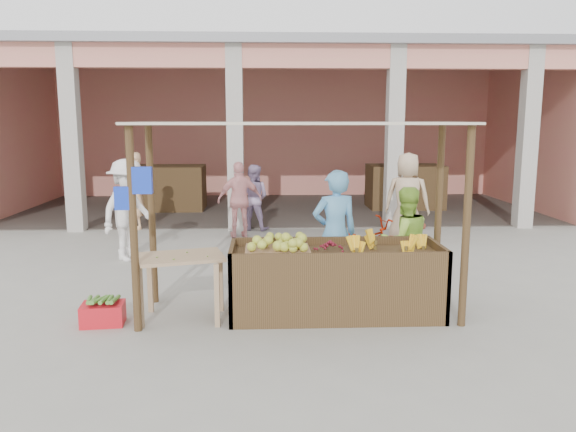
{
  "coord_description": "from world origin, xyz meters",
  "views": [
    {
      "loc": [
        -0.38,
        -6.7,
        2.4
      ],
      "look_at": [
        -0.04,
        1.2,
        1.05
      ],
      "focal_mm": 35.0,
      "sensor_mm": 36.0,
      "label": 1
    }
  ],
  "objects_px": {
    "vendor_green": "(404,239)",
    "fruit_stall": "(335,284)",
    "vendor_blue": "(335,229)",
    "motorcycle": "(358,244)",
    "red_crate": "(103,314)",
    "side_table": "(181,267)"
  },
  "relations": [
    {
      "from": "fruit_stall",
      "to": "vendor_green",
      "type": "relative_size",
      "value": 1.63
    },
    {
      "from": "vendor_blue",
      "to": "red_crate",
      "type": "bearing_deg",
      "value": 8.27
    },
    {
      "from": "red_crate",
      "to": "vendor_green",
      "type": "distance_m",
      "value": 4.03
    },
    {
      "from": "fruit_stall",
      "to": "side_table",
      "type": "distance_m",
      "value": 1.9
    },
    {
      "from": "side_table",
      "to": "red_crate",
      "type": "relative_size",
      "value": 2.29
    },
    {
      "from": "fruit_stall",
      "to": "vendor_green",
      "type": "bearing_deg",
      "value": 35.64
    },
    {
      "from": "fruit_stall",
      "to": "motorcycle",
      "type": "distance_m",
      "value": 2.09
    },
    {
      "from": "vendor_blue",
      "to": "motorcycle",
      "type": "xyz_separation_m",
      "value": [
        0.53,
        1.18,
        -0.48
      ]
    },
    {
      "from": "vendor_green",
      "to": "fruit_stall",
      "type": "bearing_deg",
      "value": 24.31
    },
    {
      "from": "red_crate",
      "to": "motorcycle",
      "type": "relative_size",
      "value": 0.28
    },
    {
      "from": "vendor_green",
      "to": "red_crate",
      "type": "bearing_deg",
      "value": 2.8
    },
    {
      "from": "red_crate",
      "to": "motorcycle",
      "type": "xyz_separation_m",
      "value": [
        3.43,
        2.22,
        0.33
      ]
    },
    {
      "from": "red_crate",
      "to": "vendor_green",
      "type": "bearing_deg",
      "value": 8.59
    },
    {
      "from": "side_table",
      "to": "vendor_green",
      "type": "distance_m",
      "value": 3.04
    },
    {
      "from": "red_crate",
      "to": "vendor_blue",
      "type": "xyz_separation_m",
      "value": [
        2.9,
        1.03,
        0.81
      ]
    },
    {
      "from": "fruit_stall",
      "to": "vendor_green",
      "type": "xyz_separation_m",
      "value": [
        1.04,
        0.75,
        0.4
      ]
    },
    {
      "from": "fruit_stall",
      "to": "vendor_green",
      "type": "height_order",
      "value": "vendor_green"
    },
    {
      "from": "side_table",
      "to": "vendor_green",
      "type": "height_order",
      "value": "vendor_green"
    },
    {
      "from": "vendor_blue",
      "to": "motorcycle",
      "type": "height_order",
      "value": "vendor_blue"
    },
    {
      "from": "fruit_stall",
      "to": "motorcycle",
      "type": "relative_size",
      "value": 1.49
    },
    {
      "from": "side_table",
      "to": "fruit_stall",
      "type": "bearing_deg",
      "value": -12.2
    },
    {
      "from": "red_crate",
      "to": "side_table",
      "type": "bearing_deg",
      "value": 3.3
    }
  ]
}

